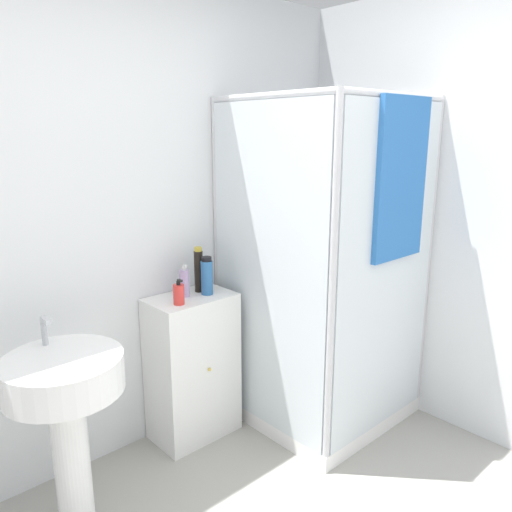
{
  "coord_description": "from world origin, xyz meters",
  "views": [
    {
      "loc": [
        -1.03,
        -0.66,
        1.72
      ],
      "look_at": [
        0.61,
        1.13,
        1.12
      ],
      "focal_mm": 35.0,
      "sensor_mm": 36.0,
      "label": 1
    }
  ],
  "objects_px": {
    "sink": "(66,401)",
    "shampoo_bottle_blue": "(207,276)",
    "lotion_bottle_white": "(184,283)",
    "shampoo_bottle_tall_black": "(199,270)",
    "soap_dispenser": "(179,294)"
  },
  "relations": [
    {
      "from": "soap_dispenser",
      "to": "shampoo_bottle_tall_black",
      "type": "bearing_deg",
      "value": 27.03
    },
    {
      "from": "soap_dispenser",
      "to": "lotion_bottle_white",
      "type": "height_order",
      "value": "lotion_bottle_white"
    },
    {
      "from": "sink",
      "to": "lotion_bottle_white",
      "type": "relative_size",
      "value": 5.3
    },
    {
      "from": "sink",
      "to": "soap_dispenser",
      "type": "xyz_separation_m",
      "value": [
        0.7,
        0.18,
        0.27
      ]
    },
    {
      "from": "sink",
      "to": "shampoo_bottle_blue",
      "type": "height_order",
      "value": "shampoo_bottle_blue"
    },
    {
      "from": "soap_dispenser",
      "to": "shampoo_bottle_tall_black",
      "type": "height_order",
      "value": "shampoo_bottle_tall_black"
    },
    {
      "from": "sink",
      "to": "shampoo_bottle_blue",
      "type": "xyz_separation_m",
      "value": [
        0.91,
        0.22,
        0.32
      ]
    },
    {
      "from": "sink",
      "to": "lotion_bottle_white",
      "type": "bearing_deg",
      "value": 18.88
    },
    {
      "from": "shampoo_bottle_tall_black",
      "to": "lotion_bottle_white",
      "type": "distance_m",
      "value": 0.12
    },
    {
      "from": "shampoo_bottle_tall_black",
      "to": "sink",
      "type": "bearing_deg",
      "value": -162.22
    },
    {
      "from": "shampoo_bottle_blue",
      "to": "lotion_bottle_white",
      "type": "height_order",
      "value": "shampoo_bottle_blue"
    },
    {
      "from": "soap_dispenser",
      "to": "shampoo_bottle_blue",
      "type": "bearing_deg",
      "value": 9.54
    },
    {
      "from": "soap_dispenser",
      "to": "lotion_bottle_white",
      "type": "relative_size",
      "value": 0.77
    },
    {
      "from": "shampoo_bottle_blue",
      "to": "sink",
      "type": "bearing_deg",
      "value": -166.4
    },
    {
      "from": "shampoo_bottle_tall_black",
      "to": "shampoo_bottle_blue",
      "type": "bearing_deg",
      "value": -86.5
    }
  ]
}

